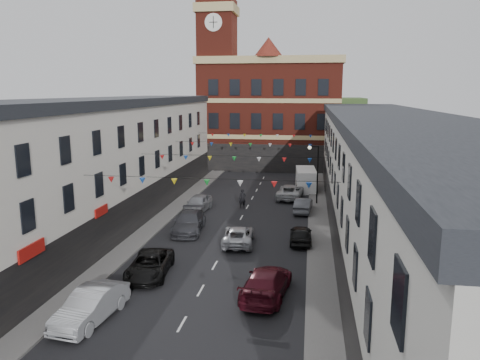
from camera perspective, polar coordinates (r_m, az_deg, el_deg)
The scene contains 20 objects.
ground at distance 35.05m, azimuth -1.76°, elevation -8.03°, with size 160.00×160.00×0.00m, color black.
pavement_left at distance 38.62m, azimuth -11.40°, elevation -6.33°, with size 1.80×64.00×0.15m, color #605E5B.
pavement_right at distance 36.41m, azimuth 9.65°, elevation -7.33°, with size 1.80×64.00×0.15m, color #605E5B.
terrace_left at distance 38.51m, azimuth -19.05°, elevation 1.30°, with size 8.40×56.00×10.70m.
terrace_right at distance 34.71m, azimuth 18.00°, elevation -0.45°, with size 8.40×56.00×9.70m.
civic_building at distance 70.89m, azimuth 3.78°, elevation 8.21°, with size 20.60×13.30×18.50m.
clock_tower at distance 69.05m, azimuth -2.77°, elevation 13.79°, with size 5.60×5.60×30.00m.
distant_hill at distance 95.36m, azimuth 2.59°, elevation 6.99°, with size 40.00×14.00×10.00m, color #2C4F25.
street_lamp at distance 47.21m, azimuth 9.15°, elevation 1.64°, with size 1.10×0.36×6.00m.
car_left_b at distance 25.17m, azimuth -17.73°, elevation -14.37°, with size 1.73×4.95×1.63m, color #B2B5BA.
car_left_c at distance 30.00m, azimuth -10.96°, elevation -10.11°, with size 2.33×5.05×1.40m, color black.
car_left_d at distance 38.43m, azimuth -6.25°, elevation -5.12°, with size 2.26×5.56×1.61m, color #3B3C42.
car_left_e at distance 44.73m, azimuth -5.13°, elevation -2.84°, with size 1.87×4.65×1.59m, color gray.
car_right_c at distance 26.69m, azimuth 3.22°, elevation -12.39°, with size 2.25×5.53×1.61m, color #4C0F1B.
car_right_d at distance 35.71m, azimuth 7.43°, elevation -6.60°, with size 1.62×4.03×1.37m, color black.
car_right_e at distance 44.61m, azimuth 7.71°, elevation -3.05°, with size 1.49×4.27×1.41m, color #53565C.
car_right_f at distance 50.05m, azimuth 6.14°, elevation -1.42°, with size 2.55×5.54×1.54m, color #B8BABD.
moving_car at distance 35.23m, azimuth -0.21°, elevation -6.77°, with size 2.22×4.82×1.34m, color silver.
white_van at distance 54.54m, azimuth 8.03°, elevation 0.05°, with size 2.15×5.60×2.48m, color white.
pedestrian at distance 45.71m, azimuth 0.31°, elevation -2.31°, with size 0.69×0.45×1.89m, color black.
Camera 1 is at (6.03, -32.62, 11.30)m, focal length 35.00 mm.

